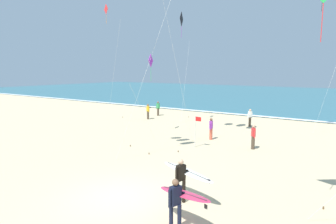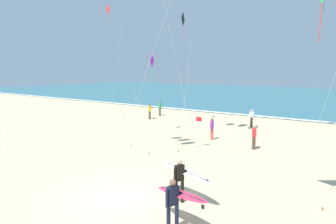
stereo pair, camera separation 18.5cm
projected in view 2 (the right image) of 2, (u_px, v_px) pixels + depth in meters
ground_plane at (118, 197)px, 11.76m from camera, size 160.00×160.00×0.00m
ocean_water at (321, 97)px, 54.83m from camera, size 160.00×60.00×0.08m
shoreline_foam at (278, 118)px, 30.77m from camera, size 160.00×0.81×0.01m
surfer_lead at (183, 175)px, 11.27m from camera, size 2.61×1.17×1.71m
surfer_trailing at (177, 198)px, 9.23m from camera, size 2.32×1.17×1.71m
kite_diamond_charcoal_near at (183, 23)px, 26.67m from camera, size 1.51×4.23×10.24m
kite_diamond_violet_mid at (151, 64)px, 22.58m from camera, size 1.52×4.49×6.26m
kite_diamond_scarlet_high at (109, 15)px, 32.96m from camera, size 4.14×1.76×12.35m
bystander_white_top at (252, 118)px, 26.18m from camera, size 0.33×0.43×1.59m
bystander_purple_top at (212, 129)px, 21.28m from camera, size 0.23×0.49×1.59m
bystander_green_top at (160, 108)px, 32.59m from camera, size 0.50×0.22×1.59m
bystander_red_top at (254, 137)px, 18.67m from camera, size 0.34×0.41×1.59m
bystander_yellow_top at (150, 111)px, 30.21m from camera, size 0.46×0.30×1.59m
lifeguard_flag at (197, 128)px, 19.08m from camera, size 0.44×0.05×2.10m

